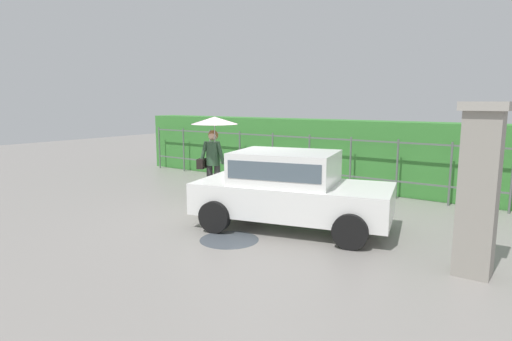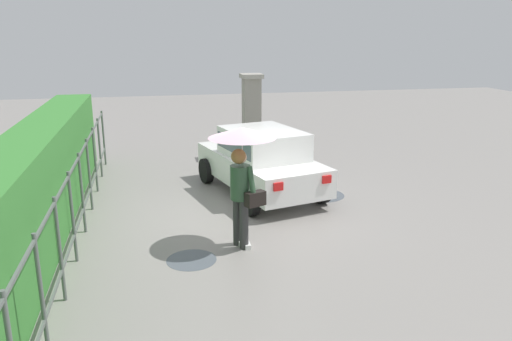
% 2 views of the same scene
% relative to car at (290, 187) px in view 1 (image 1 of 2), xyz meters
% --- Properties ---
extents(ground_plane, '(40.00, 40.00, 0.00)m').
position_rel_car_xyz_m(ground_plane, '(-1.36, 0.54, -0.80)').
color(ground_plane, gray).
extents(car, '(3.99, 2.56, 1.48)m').
position_rel_car_xyz_m(car, '(0.00, 0.00, 0.00)').
color(car, white).
rests_on(car, ground).
extents(pedestrian, '(1.13, 1.13, 2.06)m').
position_rel_car_xyz_m(pedestrian, '(-2.75, 0.95, 0.77)').
color(pedestrian, '#333333').
rests_on(pedestrian, ground).
extents(gate_pillar, '(0.60, 0.60, 2.42)m').
position_rel_car_xyz_m(gate_pillar, '(3.31, -0.46, 0.44)').
color(gate_pillar, gray).
rests_on(gate_pillar, ground).
extents(fence_section, '(11.21, 0.05, 1.50)m').
position_rel_car_xyz_m(fence_section, '(-2.21, 3.68, 0.02)').
color(fence_section, '#59605B').
rests_on(fence_section, ground).
extents(hedge_row, '(12.16, 0.90, 1.90)m').
position_rel_car_xyz_m(hedge_row, '(-2.21, 4.41, 0.15)').
color(hedge_row, '#387F33').
rests_on(hedge_row, ground).
extents(puddle_near, '(1.05, 1.05, 0.00)m').
position_rel_car_xyz_m(puddle_near, '(-0.46, -1.28, -0.80)').
color(puddle_near, '#4C545B').
rests_on(puddle_near, ground).
extents(puddle_far, '(0.81, 0.81, 0.00)m').
position_rel_car_xyz_m(puddle_far, '(-3.18, 1.87, -0.80)').
color(puddle_far, '#4C545B').
rests_on(puddle_far, ground).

